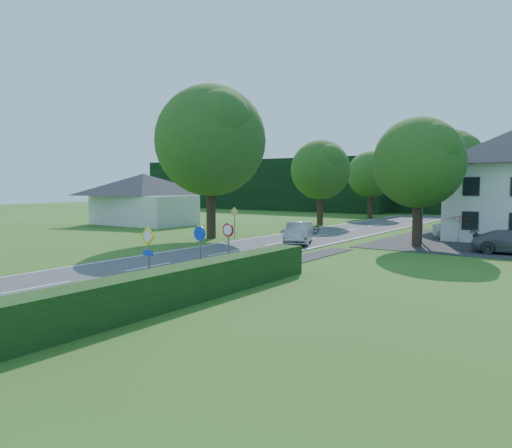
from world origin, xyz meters
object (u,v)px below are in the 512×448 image
Objects in this scene: parked_car_silver_a at (466,230)px; streetlight at (421,180)px; parasol at (459,229)px; moving_car at (299,233)px; motorcycle at (309,228)px.

streetlight is at bearing 152.33° from parked_car_silver_a.
streetlight is at bearing -152.15° from parasol.
moving_car reaches higher than motorcycle.
moving_car is at bearing -43.13° from motorcycle.
parasol is at bearing 27.85° from streetlight.
parked_car_silver_a is (2.35, 3.64, -3.67)m from streetlight.
motorcycle is at bearing 89.21° from moving_car.
moving_car is 6.72m from motorcycle.
parked_car_silver_a reaches higher than motorcycle.
moving_car is at bearing -143.71° from parasol.
motorcycle is 11.96m from parked_car_silver_a.
moving_car is at bearing -141.07° from streetlight.
streetlight is 1.75× the size of parked_car_silver_a.
parked_car_silver_a is at bearing 21.53° from moving_car.
parasol is at bearing 12.80° from moving_car.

